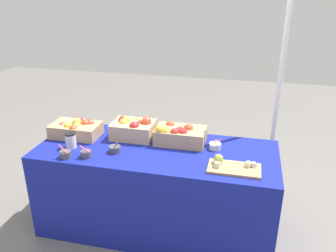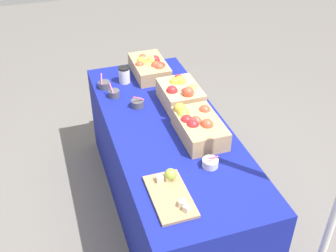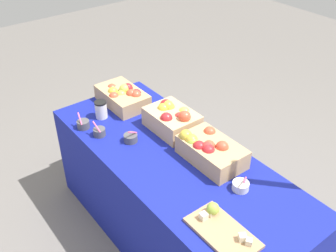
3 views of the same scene
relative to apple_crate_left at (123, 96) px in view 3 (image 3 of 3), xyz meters
name	(u,v)px [view 3 (image 3 of 3)]	position (x,y,z in m)	size (l,w,h in m)	color
ground_plane	(174,236)	(0.72, -0.09, -0.81)	(10.00, 10.00, 0.00)	slate
table	(174,199)	(0.72, -0.09, -0.44)	(1.90, 0.76, 0.74)	navy
apple_crate_left	(123,96)	(0.00, 0.00, 0.00)	(0.41, 0.25, 0.16)	tan
apple_crate_middle	(172,118)	(0.48, 0.09, 0.02)	(0.35, 0.26, 0.19)	tan
apple_crate_right	(209,150)	(0.88, 0.06, 0.01)	(0.40, 0.25, 0.17)	tan
cutting_board_front	(221,228)	(1.33, -0.27, -0.05)	(0.37, 0.20, 0.09)	tan
sample_bowl_near	(99,132)	(0.25, -0.34, -0.04)	(0.08, 0.08, 0.10)	#4C4C51
sample_bowl_mid	(131,138)	(0.43, -0.22, -0.04)	(0.09, 0.10, 0.11)	#4C4C51
sample_bowl_far	(83,124)	(0.10, -0.39, -0.04)	(0.09, 0.09, 0.11)	#4C4C51
sample_bowl_extra	(241,186)	(1.18, 0.02, -0.04)	(0.10, 0.10, 0.10)	silver
coffee_cup	(101,110)	(0.06, -0.22, 0.00)	(0.09, 0.09, 0.13)	silver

